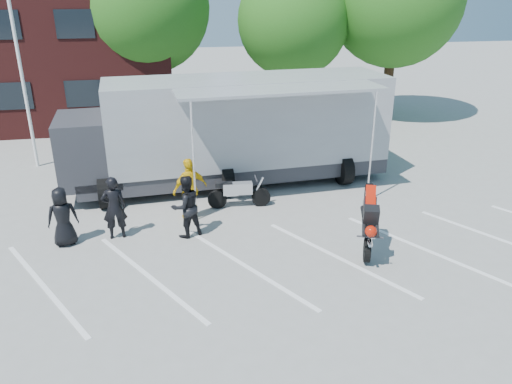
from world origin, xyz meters
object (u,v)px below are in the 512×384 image
object	(u,v)px
transporter_truck	(235,182)
flagpole	(22,30)
spectator_hivis	(190,189)
tree_left	(145,8)
tree_right	(396,0)
parked_motorcycle	(239,207)
stunt_bike_rider	(364,250)
tree_mid	(293,21)
spectator_leather_b	(114,208)
spectator_leather_a	(63,217)
spectator_leather_c	(186,206)

from	to	relation	value
transporter_truck	flagpole	bearing A→B (deg)	151.95
spectator_hivis	tree_left	bearing A→B (deg)	-109.63
tree_right	transporter_truck	xyz separation A→B (m)	(-9.19, -7.68, -5.88)
parked_motorcycle	stunt_bike_rider	xyz separation A→B (m)	(2.83, -3.39, 0.00)
tree_right	transporter_truck	distance (m)	13.34
tree_mid	spectator_hivis	bearing A→B (deg)	-118.59
transporter_truck	tree_right	bearing A→B (deg)	36.12
tree_left	tree_mid	bearing A→B (deg)	-8.13
parked_motorcycle	spectator_hivis	world-z (taller)	spectator_hivis
tree_mid	spectator_leather_b	bearing A→B (deg)	-124.44
flagpole	transporter_truck	xyz separation A→B (m)	(7.05, -3.18, -5.05)
tree_right	spectator_hivis	world-z (taller)	tree_right
tree_left	spectator_hivis	size ratio (longest dim) A/B	4.57
tree_mid	spectator_leather_a	size ratio (longest dim) A/B	4.69
tree_mid	stunt_bike_rider	distance (m)	14.69
flagpole	stunt_bike_rider	bearing A→B (deg)	-42.08
spectator_leather_a	parked_motorcycle	bearing A→B (deg)	-176.00
spectator_hivis	spectator_leather_b	bearing A→B (deg)	-2.60
tree_right	spectator_hivis	distance (m)	15.88
tree_left	parked_motorcycle	xyz separation A→B (m)	(2.61, -11.36, -5.57)
flagpole	spectator_hivis	size ratio (longest dim) A/B	4.23
tree_left	flagpole	bearing A→B (deg)	-125.28
tree_left	spectator_leather_b	bearing A→B (deg)	-94.77
spectator_leather_a	spectator_hivis	world-z (taller)	spectator_hivis
stunt_bike_rider	spectator_leather_c	world-z (taller)	spectator_leather_c
tree_right	spectator_leather_c	distance (m)	16.78
spectator_leather_c	tree_left	bearing A→B (deg)	-110.49
stunt_bike_rider	spectator_hivis	bearing A→B (deg)	166.35
tree_left	tree_right	bearing A→B (deg)	-7.13
spectator_leather_c	tree_mid	bearing A→B (deg)	-141.32
tree_mid	spectator_leather_c	xyz separation A→B (m)	(-6.13, -12.02, -4.05)
spectator_leather_a	spectator_leather_b	size ratio (longest dim) A/B	0.91
spectator_leather_a	spectator_hivis	xyz separation A→B (m)	(3.45, 1.02, 0.13)
tree_right	spectator_leather_b	xyz separation A→B (m)	(-13.06, -11.26, -4.98)
transporter_truck	spectator_leather_a	size ratio (longest dim) A/B	7.08
flagpole	spectator_leather_a	xyz separation A→B (m)	(1.85, -6.92, -4.23)
flagpole	tree_mid	size ratio (longest dim) A/B	1.04
parked_motorcycle	stunt_bike_rider	bearing A→B (deg)	-136.57
transporter_truck	spectator_leather_b	world-z (taller)	transporter_truck
spectator_hivis	tree_right	bearing A→B (deg)	-161.18
tree_right	spectator_hivis	bearing A→B (deg)	-136.46
tree_right	stunt_bike_rider	distance (m)	15.91
tree_mid	spectator_leather_c	world-z (taller)	tree_mid
stunt_bike_rider	spectator_hivis	size ratio (longest dim) A/B	1.08
parked_motorcycle	stunt_bike_rider	distance (m)	4.41
flagpole	spectator_leather_b	world-z (taller)	flagpole
transporter_truck	spectator_leather_c	xyz separation A→B (m)	(-1.94, -3.84, 0.89)
spectator_leather_c	spectator_hivis	distance (m)	1.15
spectator_hivis	parked_motorcycle	bearing A→B (deg)	174.34
spectator_leather_a	spectator_hivis	bearing A→B (deg)	-176.82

